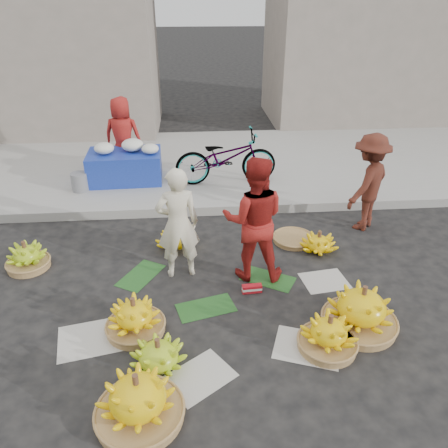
{
  "coord_description": "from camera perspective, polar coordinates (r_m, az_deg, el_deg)",
  "views": [
    {
      "loc": [
        -0.2,
        -4.12,
        3.23
      ],
      "look_at": [
        0.16,
        0.5,
        0.7
      ],
      "focal_mm": 35.0,
      "sensor_mm": 36.0,
      "label": 1
    }
  ],
  "objects": [
    {
      "name": "ground",
      "position": [
        5.24,
        -1.36,
        -9.45
      ],
      "size": [
        80.0,
        80.0,
        0.0
      ],
      "primitive_type": "plane",
      "color": "black",
      "rests_on": "ground"
    },
    {
      "name": "curb",
      "position": [
        7.07,
        -2.41,
        2.06
      ],
      "size": [
        40.0,
        0.25,
        0.15
      ],
      "primitive_type": "cube",
      "color": "gray",
      "rests_on": "ground"
    },
    {
      "name": "sidewalk",
      "position": [
        9.0,
        -2.98,
        7.94
      ],
      "size": [
        40.0,
        4.0,
        0.12
      ],
      "primitive_type": "cube",
      "color": "gray",
      "rests_on": "ground"
    },
    {
      "name": "building_left",
      "position": [
        12.01,
        -24.58,
        20.37
      ],
      "size": [
        6.0,
        3.0,
        4.0
      ],
      "primitive_type": "cube",
      "color": "gray",
      "rests_on": "sidewalk"
    },
    {
      "name": "building_right",
      "position": [
        12.75,
        18.79,
        23.97
      ],
      "size": [
        5.0,
        3.0,
        5.0
      ],
      "primitive_type": "cube",
      "color": "gray",
      "rests_on": "sidewalk"
    },
    {
      "name": "newspaper_scatter",
      "position": [
        4.64,
        -0.76,
        -15.51
      ],
      "size": [
        3.2,
        1.8,
        0.0
      ],
      "primitive_type": null,
      "color": "beige",
      "rests_on": "ground"
    },
    {
      "name": "banana_leaves",
      "position": [
        5.4,
        -2.56,
        -8.16
      ],
      "size": [
        2.0,
        1.0,
        0.0
      ],
      "primitive_type": null,
      "color": "#184918",
      "rests_on": "ground"
    },
    {
      "name": "banana_bunch_0",
      "position": [
        4.77,
        -11.6,
        -11.84
      ],
      "size": [
        0.64,
        0.64,
        0.43
      ],
      "rotation": [
        0.0,
        0.0,
        -0.24
      ],
      "color": "olive",
      "rests_on": "ground"
    },
    {
      "name": "banana_bunch_1",
      "position": [
        4.39,
        -8.57,
        -16.51
      ],
      "size": [
        0.54,
        0.54,
        0.34
      ],
      "rotation": [
        0.0,
        0.0,
        -0.02
      ],
      "color": "#84B319",
      "rests_on": "ground"
    },
    {
      "name": "banana_bunch_2",
      "position": [
        3.96,
        -11.16,
        -21.55
      ],
      "size": [
        0.85,
        0.85,
        0.5
      ],
      "rotation": [
        0.0,
        0.0,
        -0.33
      ],
      "color": "olive",
      "rests_on": "ground"
    },
    {
      "name": "banana_bunch_3",
      "position": [
        4.62,
        13.48,
        -13.85
      ],
      "size": [
        0.63,
        0.63,
        0.42
      ],
      "rotation": [
        0.0,
        0.0,
        0.29
      ],
      "color": "olive",
      "rests_on": "ground"
    },
    {
      "name": "banana_bunch_4",
      "position": [
        4.92,
        17.5,
        -10.53
      ],
      "size": [
        0.89,
        0.89,
        0.52
      ],
      "rotation": [
        0.0,
        0.0,
        0.3
      ],
      "color": "olive",
      "rests_on": "ground"
    },
    {
      "name": "banana_bunch_5",
      "position": [
        6.16,
        12.27,
        -2.38
      ],
      "size": [
        0.52,
        0.52,
        0.3
      ],
      "rotation": [
        0.0,
        0.0,
        0.12
      ],
      "color": "yellow",
      "rests_on": "ground"
    },
    {
      "name": "banana_bunch_6",
      "position": [
        6.2,
        -24.35,
        -3.94
      ],
      "size": [
        0.54,
        0.54,
        0.39
      ],
      "rotation": [
        0.0,
        0.0,
        -0.09
      ],
      "color": "olive",
      "rests_on": "ground"
    },
    {
      "name": "banana_bunch_7",
      "position": [
        6.13,
        -6.26,
        -1.83
      ],
      "size": [
        0.68,
        0.68,
        0.33
      ],
      "rotation": [
        0.0,
        0.0,
        -0.39
      ],
      "color": "yellow",
      "rests_on": "ground"
    },
    {
      "name": "basket_spare",
      "position": [
        6.37,
        9.03,
        -1.94
      ],
      "size": [
        0.58,
        0.58,
        0.07
      ],
      "primitive_type": "cylinder",
      "rotation": [
        0.0,
        0.0,
        -0.01
      ],
      "color": "olive",
      "rests_on": "ground"
    },
    {
      "name": "incense_stack",
      "position": [
        5.29,
        3.68,
        -8.4
      ],
      "size": [
        0.24,
        0.09,
        0.1
      ],
      "primitive_type": "cube",
      "rotation": [
        0.0,
        0.0,
        0.07
      ],
      "color": "red",
      "rests_on": "ground"
    },
    {
      "name": "vendor_cream",
      "position": [
        5.28,
        -6.05,
        0.01
      ],
      "size": [
        0.57,
        0.41,
        1.44
      ],
      "primitive_type": "imported",
      "rotation": [
        0.0,
        0.0,
        3.28
      ],
      "color": "beige",
      "rests_on": "ground"
    },
    {
      "name": "vendor_red",
      "position": [
        5.21,
        3.91,
        0.58
      ],
      "size": [
        0.84,
        0.69,
        1.57
      ],
      "primitive_type": "imported",
      "rotation": [
        0.0,
        0.0,
        3.01
      ],
      "color": "#A9211A",
      "rests_on": "ground"
    },
    {
      "name": "man_striped",
      "position": [
        6.7,
        18.28,
        5.15
      ],
      "size": [
        1.05,
        1.05,
        1.45
      ],
      "primitive_type": "imported",
      "rotation": [
        0.0,
        0.0,
        3.92
      ],
      "color": "maroon",
      "rests_on": "ground"
    },
    {
      "name": "flower_table",
      "position": [
        8.09,
        -12.74,
        7.6
      ],
      "size": [
        1.31,
        0.84,
        0.74
      ],
      "rotation": [
        0.0,
        0.0,
        0.04
      ],
      "color": "navy",
      "rests_on": "sidewalk"
    },
    {
      "name": "grey_bucket",
      "position": [
        7.93,
        -18.33,
        5.24
      ],
      "size": [
        0.28,
        0.28,
        0.32
      ],
      "primitive_type": "cylinder",
      "color": "slate",
      "rests_on": "sidewalk"
    },
    {
      "name": "flower_vendor",
      "position": [
        8.38,
        -13.07,
        11.19
      ],
      "size": [
        0.75,
        0.55,
        1.41
      ],
      "primitive_type": "imported",
      "rotation": [
        0.0,
        0.0,
        2.98
      ],
      "color": "#A9211A",
      "rests_on": "sidewalk"
    },
    {
      "name": "bicycle",
      "position": [
        7.75,
        0.24,
        8.67
      ],
      "size": [
        0.74,
        1.82,
        0.94
      ],
      "primitive_type": "imported",
      "rotation": [
        0.0,
        0.0,
        1.64
      ],
      "color": "gray",
      "rests_on": "sidewalk"
    }
  ]
}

